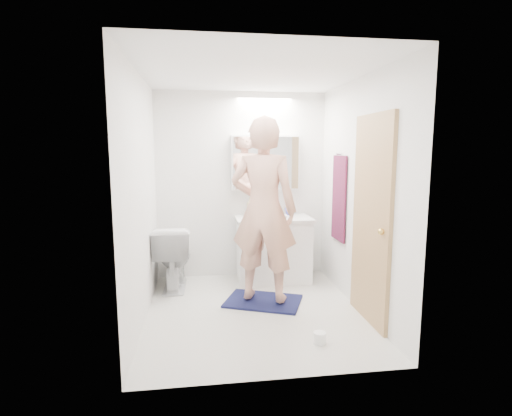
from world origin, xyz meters
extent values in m
plane|color=silver|center=(0.00, 0.00, 0.00)|extent=(2.50, 2.50, 0.00)
plane|color=white|center=(0.00, 0.00, 2.40)|extent=(2.50, 2.50, 0.00)
plane|color=white|center=(0.00, 1.25, 1.20)|extent=(2.50, 0.00, 2.50)
plane|color=white|center=(0.00, -1.25, 1.20)|extent=(2.50, 0.00, 2.50)
plane|color=white|center=(-1.10, 0.00, 1.20)|extent=(0.00, 2.50, 2.50)
plane|color=white|center=(1.10, 0.00, 1.20)|extent=(0.00, 2.50, 2.50)
cube|color=white|center=(0.37, 0.96, 0.39)|extent=(0.90, 0.55, 0.78)
cube|color=white|center=(0.37, 0.96, 0.80)|extent=(0.95, 0.58, 0.04)
cylinder|color=silver|center=(0.37, 0.99, 0.84)|extent=(0.36, 0.36, 0.03)
cylinder|color=silver|center=(0.37, 1.19, 0.90)|extent=(0.02, 0.02, 0.16)
cube|color=white|center=(0.30, 1.18, 1.50)|extent=(0.88, 0.14, 0.70)
cube|color=silver|center=(0.30, 1.10, 1.50)|extent=(0.84, 0.01, 0.66)
imported|color=white|center=(-0.88, 0.85, 0.39)|extent=(0.46, 0.78, 0.78)
cube|color=#14153F|center=(0.13, 0.23, 0.01)|extent=(0.95, 0.81, 0.02)
imported|color=#DE9F85|center=(0.13, 0.23, 1.03)|extent=(0.84, 0.70, 1.96)
cube|color=tan|center=(1.08, -0.35, 1.00)|extent=(0.04, 0.80, 2.00)
sphere|color=gold|center=(1.04, -0.65, 0.95)|extent=(0.06, 0.06, 0.06)
cube|color=#121339|center=(1.08, 0.55, 1.10)|extent=(0.02, 0.42, 1.00)
cylinder|color=silver|center=(1.07, 0.55, 1.62)|extent=(0.07, 0.02, 0.02)
imported|color=beige|center=(0.09, 1.11, 0.94)|extent=(0.10, 0.10, 0.24)
imported|color=#5A88C1|center=(0.17, 1.15, 0.90)|extent=(0.10, 0.10, 0.16)
imported|color=#424DC8|center=(0.60, 1.12, 0.87)|extent=(0.12, 0.12, 0.09)
cylinder|color=white|center=(0.47, -0.76, 0.05)|extent=(0.11, 0.11, 0.10)
camera|label=1|loc=(-0.53, -3.88, 1.66)|focal=27.71mm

